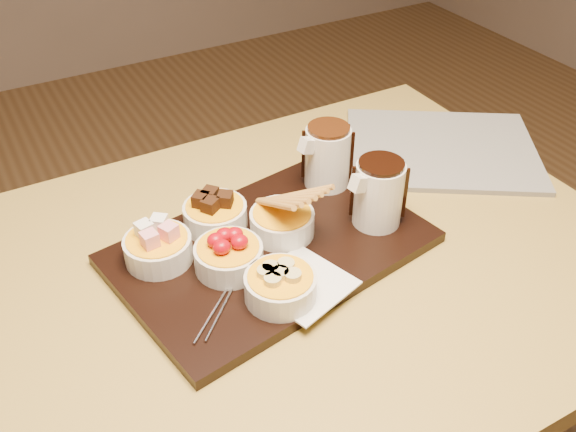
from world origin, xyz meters
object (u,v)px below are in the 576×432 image
pitcher_milk_chocolate (327,157)px  bowl_strawberries (229,258)px  serving_board (271,248)px  dining_table (250,322)px  newspaper (442,149)px  pitcher_dark_chocolate (378,194)px

pitcher_milk_chocolate → bowl_strawberries: bearing=-163.6°
serving_board → dining_table: bearing=-161.5°
serving_board → pitcher_milk_chocolate: size_ratio=4.39×
dining_table → newspaper: (0.48, 0.13, 0.10)m
newspaper → serving_board: bearing=-133.4°
serving_board → pitcher_dark_chocolate: pitcher_dark_chocolate is taller
serving_board → newspaper: bearing=4.2°
dining_table → serving_board: 0.12m
pitcher_milk_chocolate → newspaper: size_ratio=0.30×
bowl_strawberries → pitcher_milk_chocolate: 0.27m
serving_board → pitcher_dark_chocolate: bearing=-20.0°
dining_table → bowl_strawberries: size_ratio=12.00×
dining_table → pitcher_dark_chocolate: (0.23, -0.00, 0.17)m
pitcher_milk_chocolate → pitcher_dark_chocolate: bearing=-94.4°
dining_table → bowl_strawberries: bowl_strawberries is taller
pitcher_milk_chocolate → serving_board: bearing=-158.2°
dining_table → pitcher_milk_chocolate: bearing=30.6°
serving_board → newspaper: size_ratio=1.30×
dining_table → newspaper: newspaper is taller
dining_table → pitcher_milk_chocolate: 0.30m
bowl_strawberries → newspaper: 0.52m
bowl_strawberries → newspaper: bowl_strawberries is taller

